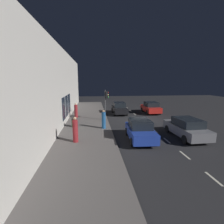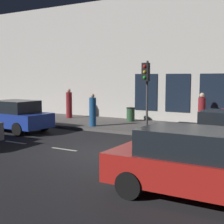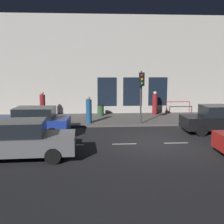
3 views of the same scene
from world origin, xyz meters
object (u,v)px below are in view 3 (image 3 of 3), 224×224
Objects in this scene: parked_car_1 at (218,119)px; pedestrian_1 at (43,106)px; traffic_light at (141,85)px; pedestrian_0 at (89,111)px; parked_car_2 at (19,140)px; trash_bin at (101,110)px; parked_car_3 at (33,122)px; pedestrian_2 at (155,104)px.

pedestrian_1 is at bearing 65.06° from parked_car_1.
traffic_light is at bearing 62.53° from parked_car_1.
traffic_light reaches higher than pedestrian_0.
parked_car_2 is (-6.01, 6.11, -1.84)m from traffic_light.
parked_car_3 is at bearing 144.46° from trash_bin.
pedestrian_2 is at bearing 22.78° from parked_car_1.
pedestrian_2 reaches higher than parked_car_2.
parked_car_3 is 2.36× the size of pedestrian_0.
parked_car_3 is at bearing 108.37° from traffic_light.
pedestrian_2 is at bearing -51.98° from parked_car_3.
parked_car_3 is (-2.11, 6.35, -1.85)m from traffic_light.
pedestrian_0 is at bearing 81.04° from traffic_light.
trash_bin is (2.80, -0.85, -0.39)m from pedestrian_0.
pedestrian_2 is (9.53, -7.80, 0.18)m from parked_car_2.
parked_car_1 is at bearing -146.30° from pedestrian_1.
trash_bin is (9.33, -3.64, -0.23)m from parked_car_2.
pedestrian_1 is 4.23m from trash_bin.
trash_bin is (5.40, 6.58, -0.23)m from parked_car_1.
parked_car_2 is 12.32m from pedestrian_2.
parked_car_2 is 10.02m from trash_bin.
trash_bin is at bearing 36.66° from traffic_light.
pedestrian_0 is 0.93× the size of pedestrian_1.
parked_car_1 is at bearing -11.34° from pedestrian_0.
pedestrian_0 is 5.83m from pedestrian_2.
parked_car_3 is (3.90, 0.24, -0.00)m from parked_car_2.
trash_bin is at bearing 81.16° from pedestrian_0.
parked_car_1 is 4.88× the size of trash_bin.
parked_car_2 and parked_car_3 have the same top height.
pedestrian_0 is (6.53, -2.79, 0.16)m from parked_car_2.
pedestrian_0 is 4.02m from pedestrian_1.
traffic_light is at bearing -0.97° from pedestrian_0.
pedestrian_1 reaches higher than pedestrian_2.
pedestrian_0 is 0.97× the size of pedestrian_2.
traffic_light is 6.94m from parked_car_3.
parked_car_2 is 2.54× the size of pedestrian_2.
traffic_light is at bearing -68.64° from parked_car_3.
pedestrian_2 is (3.00, -5.00, 0.02)m from pedestrian_0.
pedestrian_0 is at bearing 70.08° from parked_car_1.
pedestrian_2 reaches higher than parked_car_1.
pedestrian_1 is (2.79, 6.65, -1.62)m from traffic_light.
parked_car_1 is 2.30× the size of pedestrian_0.
pedestrian_1 is 8.36m from pedestrian_2.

